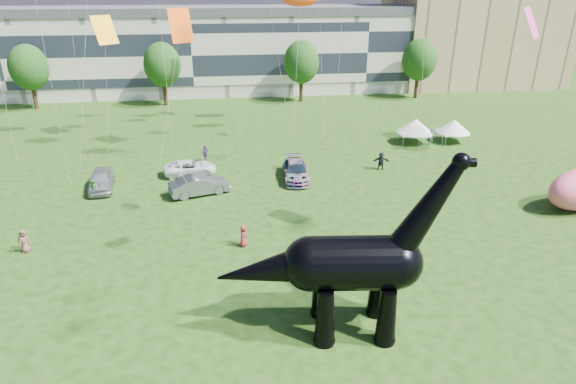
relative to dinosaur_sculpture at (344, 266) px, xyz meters
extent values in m
plane|color=#16330C|center=(-2.33, -1.38, -3.78)|extent=(220.00, 220.00, 0.00)
cube|color=beige|center=(-10.33, 60.62, 2.22)|extent=(78.00, 11.00, 12.00)
cube|color=tan|center=(37.67, 63.62, 7.22)|extent=(28.00, 18.00, 22.00)
cylinder|color=#382314|center=(-32.33, 51.62, -2.18)|extent=(0.56, 0.56, 3.20)
ellipsoid|color=#14380F|center=(-32.33, 51.62, 2.54)|extent=(5.20, 5.20, 6.24)
cylinder|color=#382314|center=(-14.33, 51.62, -2.18)|extent=(0.56, 0.56, 3.20)
ellipsoid|color=#14380F|center=(-14.33, 51.62, 2.54)|extent=(5.20, 5.20, 6.24)
cylinder|color=#382314|center=(5.67, 51.62, -2.18)|extent=(0.56, 0.56, 3.20)
ellipsoid|color=#14380F|center=(5.67, 51.62, 2.54)|extent=(5.20, 5.20, 6.24)
cylinder|color=#382314|center=(23.67, 51.62, -2.18)|extent=(0.56, 0.56, 3.20)
ellipsoid|color=#14380F|center=(23.67, 51.62, 2.54)|extent=(5.20, 5.20, 6.24)
cone|color=black|center=(-1.09, -1.01, -2.26)|extent=(1.15, 1.15, 3.04)
sphere|color=black|center=(-1.09, -1.01, -3.60)|extent=(1.11, 1.11, 1.11)
cone|color=black|center=(-0.86, 1.21, -2.26)|extent=(1.15, 1.15, 3.04)
sphere|color=black|center=(-0.86, 1.21, -3.60)|extent=(1.11, 1.11, 1.11)
cone|color=black|center=(1.94, -1.32, -2.26)|extent=(1.15, 1.15, 3.04)
sphere|color=black|center=(1.94, -1.32, -3.60)|extent=(1.11, 1.11, 1.11)
cone|color=black|center=(2.16, 0.90, -2.26)|extent=(1.15, 1.15, 3.04)
sphere|color=black|center=(2.16, 0.90, -3.60)|extent=(1.11, 1.11, 1.11)
cylinder|color=black|center=(0.44, -0.04, 0.17)|extent=(4.51, 3.15, 2.74)
sphere|color=black|center=(-1.68, 0.17, 0.17)|extent=(2.74, 2.74, 2.74)
sphere|color=black|center=(2.55, -0.26, 0.17)|extent=(2.64, 2.64, 2.64)
cone|color=black|center=(3.79, -0.38, 3.11)|extent=(3.95, 1.89, 5.37)
sphere|color=black|center=(5.02, -0.50, 5.43)|extent=(0.85, 0.85, 0.85)
cylinder|color=black|center=(5.32, -0.53, 5.38)|extent=(0.75, 0.51, 0.45)
cone|color=black|center=(-3.76, 0.38, -0.17)|extent=(5.55, 2.65, 2.98)
imported|color=silver|center=(-16.59, 20.60, -2.94)|extent=(2.59, 5.13, 1.67)
imported|color=slate|center=(-8.05, 18.39, -2.95)|extent=(5.35, 3.17, 1.67)
imported|color=white|center=(-9.14, 23.16, -3.10)|extent=(5.15, 2.92, 1.35)
imported|color=#595960|center=(0.53, 20.77, -2.99)|extent=(2.51, 5.59, 1.59)
cube|color=white|center=(15.19, 29.79, -2.64)|extent=(3.63, 3.63, 0.12)
cone|color=white|center=(15.19, 29.79, -1.80)|extent=(4.59, 4.59, 1.56)
cylinder|color=#999999|center=(13.49, 28.62, -3.21)|extent=(0.06, 0.06, 1.14)
cylinder|color=#999999|center=(16.36, 28.10, -3.21)|extent=(0.06, 0.06, 1.14)
cylinder|color=#999999|center=(14.01, 31.49, -3.21)|extent=(0.06, 0.06, 1.14)
cylinder|color=#999999|center=(16.88, 30.97, -3.21)|extent=(0.06, 0.06, 1.14)
cube|color=silver|center=(19.63, 29.69, -2.72)|extent=(2.95, 2.95, 0.12)
cone|color=silver|center=(19.63, 29.69, -1.95)|extent=(3.74, 3.74, 1.45)
cylinder|color=#999999|center=(18.25, 28.36, -3.25)|extent=(0.06, 0.06, 1.06)
cylinder|color=#999999|center=(20.95, 28.31, -3.25)|extent=(0.06, 0.06, 1.06)
cylinder|color=#999999|center=(18.31, 31.07, -3.25)|extent=(0.06, 0.06, 1.06)
cylinder|color=#999999|center=(21.01, 31.01, -3.25)|extent=(0.06, 0.06, 1.06)
imported|color=maroon|center=(-4.71, 9.15, -3.00)|extent=(0.66, 0.86, 1.56)
imported|color=black|center=(8.99, 22.18, -2.91)|extent=(1.67, 0.72, 1.74)
imported|color=#583373|center=(-7.82, 26.52, -2.94)|extent=(0.97, 1.01, 1.69)
imported|color=#448F39|center=(-16.73, 18.53, -2.92)|extent=(1.06, 1.06, 1.73)
imported|color=navy|center=(3.64, 6.55, -2.97)|extent=(0.42, 0.61, 1.63)
imported|color=#30577A|center=(16.76, 28.93, -2.85)|extent=(0.69, 0.80, 1.86)
imported|color=brown|center=(-19.24, 10.17, -2.96)|extent=(0.86, 0.61, 1.65)
plane|color=#EC4196|center=(24.15, 25.89, 9.23)|extent=(3.22, 3.21, 2.80)
plane|color=#FF580D|center=(-9.37, 28.95, 9.06)|extent=(2.98, 2.31, 3.13)
plane|color=#FFAE0D|center=(-17.46, 33.82, 8.32)|extent=(3.21, 2.95, 2.78)
camera|label=1|loc=(-5.28, -19.75, 12.90)|focal=30.00mm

